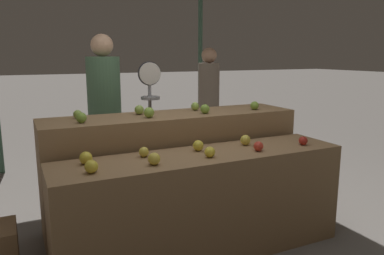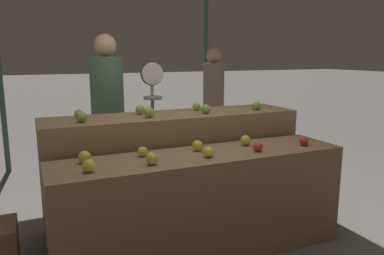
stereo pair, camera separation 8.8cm
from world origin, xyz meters
name	(u,v)px [view 1 (the left image)]	position (x,y,z in m)	size (l,w,h in m)	color
ground_plane	(203,252)	(0.00, 0.00, 0.00)	(60.00, 60.00, 0.00)	#66605B
display_counter_front	(204,204)	(0.00, 0.00, 0.41)	(2.30, 0.55, 0.82)	olive
display_counter_back	(174,170)	(0.00, 0.60, 0.52)	(2.30, 0.55, 1.05)	olive
apple_front_0	(91,167)	(-0.87, -0.11, 0.86)	(0.09, 0.09, 0.09)	gold
apple_front_1	(154,159)	(-0.45, -0.11, 0.86)	(0.09, 0.09, 0.09)	gold
apple_front_2	(210,152)	(-0.01, -0.11, 0.86)	(0.08, 0.08, 0.08)	gold
apple_front_3	(258,146)	(0.43, -0.11, 0.86)	(0.08, 0.08, 0.08)	red
apple_front_4	(303,141)	(0.88, -0.11, 0.86)	(0.07, 0.07, 0.07)	#AD281E
apple_front_5	(86,158)	(-0.87, 0.11, 0.87)	(0.09, 0.09, 0.09)	gold
apple_front_6	(144,152)	(-0.44, 0.12, 0.86)	(0.08, 0.08, 0.08)	gold
apple_front_7	(199,146)	(0.00, 0.10, 0.86)	(0.09, 0.09, 0.09)	gold
apple_front_8	(245,140)	(0.44, 0.10, 0.86)	(0.09, 0.09, 0.09)	gold
apple_back_0	(81,118)	(-0.82, 0.49, 1.09)	(0.08, 0.08, 0.08)	#7AA338
apple_back_1	(149,113)	(-0.26, 0.50, 1.09)	(0.09, 0.09, 0.09)	#84AD3D
apple_back_2	(205,109)	(0.26, 0.49, 1.09)	(0.09, 0.09, 0.09)	#7AA338
apple_back_3	(255,106)	(0.81, 0.50, 1.09)	(0.08, 0.08, 0.08)	#7AA338
apple_back_4	(78,114)	(-0.81, 0.71, 1.08)	(0.07, 0.07, 0.07)	#8EB247
apple_back_5	(139,110)	(-0.28, 0.70, 1.09)	(0.08, 0.08, 0.08)	#8EB247
apple_back_6	(195,106)	(0.27, 0.71, 1.09)	(0.08, 0.08, 0.08)	#8EB247
produce_scale	(150,102)	(0.02, 1.29, 1.08)	(0.25, 0.20, 1.50)	#99999E
person_vendor_at_scale	(105,105)	(-0.40, 1.55, 1.04)	(0.41, 0.41, 1.78)	#2D2D38
person_customer_left	(209,96)	(1.30, 2.34, 0.98)	(0.40, 0.40, 1.67)	#2D2D38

